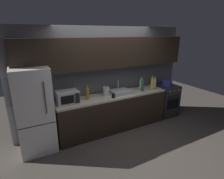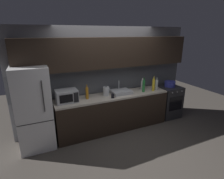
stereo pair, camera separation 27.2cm
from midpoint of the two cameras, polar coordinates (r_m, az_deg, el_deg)
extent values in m
plane|color=#3D3833|center=(4.08, 4.76, -17.58)|extent=(10.00, 10.00, 0.00)
cube|color=slate|center=(4.61, -3.68, 3.80)|extent=(4.56, 0.10, 2.50)
cube|color=#4C4F54|center=(4.57, -3.38, 3.04)|extent=(4.56, 0.01, 0.60)
cube|color=black|center=(4.30, -2.59, 11.62)|extent=(4.20, 0.34, 0.70)
cube|color=black|center=(4.54, -1.33, -7.38)|extent=(2.82, 0.60, 0.86)
cube|color=#B2A899|center=(4.37, -1.38, -2.02)|extent=(2.82, 0.60, 0.04)
cube|color=white|center=(3.96, -25.29, -6.11)|extent=(0.68, 0.66, 1.74)
cube|color=black|center=(3.72, -24.56, -10.45)|extent=(0.67, 0.00, 0.01)
cylinder|color=#333333|center=(3.52, -22.59, -2.54)|extent=(0.02, 0.02, 0.61)
cube|color=#232326|center=(5.49, 15.19, -3.26)|extent=(0.60, 0.60, 0.90)
cube|color=black|center=(5.27, 17.47, -3.81)|extent=(0.45, 0.01, 0.40)
cylinder|color=#B2B2B7|center=(5.05, 16.56, -0.65)|extent=(0.03, 0.02, 0.03)
cylinder|color=#B2B2B7|center=(5.16, 17.87, -0.37)|extent=(0.03, 0.02, 0.03)
cylinder|color=#B2B2B7|center=(5.28, 19.12, -0.10)|extent=(0.03, 0.02, 0.03)
cube|color=#A8AAAF|center=(3.99, -15.90, -2.31)|extent=(0.46, 0.34, 0.27)
cube|color=black|center=(3.82, -15.91, -3.19)|extent=(0.28, 0.01, 0.18)
cube|color=black|center=(3.86, -12.93, -2.71)|extent=(0.10, 0.01, 0.22)
cube|color=#ADAFB5|center=(4.48, 1.07, -0.71)|extent=(0.48, 0.38, 0.08)
cylinder|color=silver|center=(4.54, 0.26, 1.55)|extent=(0.02, 0.02, 0.22)
cylinder|color=#B7BABF|center=(4.30, -3.67, -0.59)|extent=(0.15, 0.15, 0.21)
sphere|color=black|center=(4.26, -3.70, 0.93)|extent=(0.02, 0.02, 0.02)
cone|color=#B7BABF|center=(4.32, -2.52, 0.14)|extent=(0.03, 0.03, 0.05)
cylinder|color=#B27019|center=(4.09, -9.65, -1.41)|extent=(0.07, 0.07, 0.27)
cylinder|color=#B27019|center=(4.03, -9.77, 0.86)|extent=(0.03, 0.03, 0.07)
cylinder|color=gold|center=(4.79, 11.00, 1.66)|extent=(0.07, 0.07, 0.32)
cylinder|color=gold|center=(4.74, 11.14, 3.91)|extent=(0.03, 0.03, 0.07)
cylinder|color=silver|center=(4.80, 7.55, 1.45)|extent=(0.07, 0.07, 0.25)
cylinder|color=silver|center=(4.76, 7.63, 3.28)|extent=(0.03, 0.03, 0.07)
cylinder|color=silver|center=(4.93, 11.84, 1.68)|extent=(0.07, 0.07, 0.25)
cylinder|color=silver|center=(4.88, 11.96, 3.51)|extent=(0.03, 0.03, 0.07)
cylinder|color=#1E6B2D|center=(4.66, 8.05, 1.27)|extent=(0.07, 0.07, 0.30)
cylinder|color=#1E6B2D|center=(4.61, 8.14, 3.48)|extent=(0.03, 0.03, 0.07)
cylinder|color=black|center=(4.15, -1.46, -2.05)|extent=(0.08, 0.08, 0.10)
cylinder|color=#333899|center=(5.33, 15.65, 1.92)|extent=(0.29, 0.29, 0.13)
cylinder|color=#333899|center=(5.31, 15.72, 2.69)|extent=(0.30, 0.30, 0.02)
camera|label=1|loc=(0.14, -91.81, -0.57)|focal=28.77mm
camera|label=2|loc=(0.14, 88.19, 0.57)|focal=28.77mm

